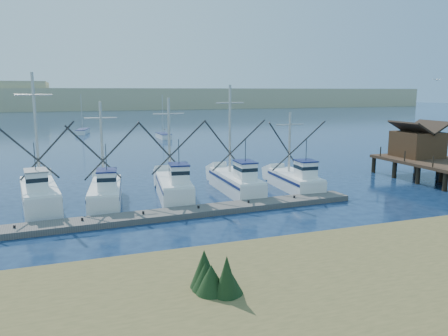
% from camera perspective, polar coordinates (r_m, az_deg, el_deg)
% --- Properties ---
extents(ground, '(500.00, 500.00, 0.00)m').
position_cam_1_polar(ground, '(27.96, 8.04, -8.28)').
color(ground, '#0D1D3A').
rests_on(ground, ground).
extents(shore_bank, '(40.00, 10.00, 1.60)m').
position_cam_1_polar(shore_bank, '(16.23, -0.98, -19.24)').
color(shore_bank, '#4C422D').
rests_on(shore_bank, ground).
extents(floating_dock, '(30.94, 3.49, 0.41)m').
position_cam_1_polar(floating_dock, '(30.83, -8.65, -6.15)').
color(floating_dock, '#5A5651').
rests_on(floating_dock, ground).
extents(timber_pier, '(7.00, 20.00, 8.00)m').
position_cam_1_polar(timber_pier, '(47.04, 26.82, 1.41)').
color(timber_pier, black).
rests_on(timber_pier, ground).
extents(dune_ridge, '(360.00, 60.00, 10.00)m').
position_cam_1_polar(dune_ridge, '(233.77, -16.96, 8.68)').
color(dune_ridge, tan).
rests_on(dune_ridge, ground).
extents(trawler_fleet, '(29.87, 8.56, 10.12)m').
position_cam_1_polar(trawler_fleet, '(35.29, -10.87, -2.82)').
color(trawler_fleet, white).
rests_on(trawler_fleet, ground).
extents(sailboat_near, '(1.97, 5.53, 8.10)m').
position_cam_1_polar(sailboat_near, '(82.21, -7.91, 4.18)').
color(sailboat_near, white).
rests_on(sailboat_near, ground).
extents(sailboat_far, '(3.06, 6.50, 8.10)m').
position_cam_1_polar(sailboat_far, '(95.15, -17.97, 4.57)').
color(sailboat_far, white).
rests_on(sailboat_far, ground).
extents(flying_gull, '(0.99, 0.18, 0.18)m').
position_cam_1_polar(flying_gull, '(43.72, 26.09, 10.32)').
color(flying_gull, white).
rests_on(flying_gull, ground).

